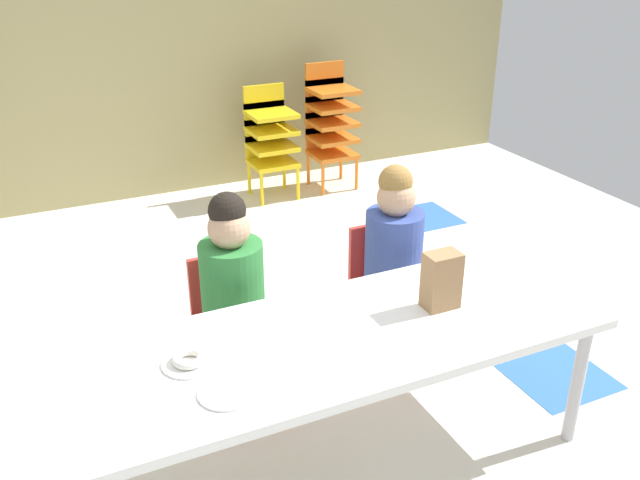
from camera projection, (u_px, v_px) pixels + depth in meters
The scene contains 11 objects.
ground_plane at pixel (242, 399), 3.03m from camera, with size 6.57×5.23×0.02m.
back_wall at pixel (98, 2), 4.59m from camera, with size 6.57×0.10×2.74m, color tan.
craft_table at pixel (326, 348), 2.45m from camera, with size 2.03×0.69×0.56m.
seated_child_near_camera at pixel (231, 278), 2.84m from camera, with size 0.35×0.35×0.92m.
seated_child_middle_seat at pixel (393, 244), 3.14m from camera, with size 0.32×0.31×0.92m.
kid_chair_yellow_stack at pixel (270, 135), 5.02m from camera, with size 0.32×0.30×0.80m.
kid_chair_orange_stack at pixel (330, 119), 5.18m from camera, with size 0.32×0.30×0.92m.
paper_bag_brown at pixel (441, 280), 2.58m from camera, with size 0.13×0.09×0.22m, color #9E754C.
paper_plate_near_edge at pixel (189, 363), 2.28m from camera, with size 0.18×0.18×0.01m, color white.
paper_plate_center_table at pixel (227, 393), 2.14m from camera, with size 0.18×0.18×0.01m, color white.
donut_powdered_on_plate at pixel (189, 358), 2.28m from camera, with size 0.11×0.11×0.03m, color white.
Camera 1 is at (-0.74, -2.36, 1.90)m, focal length 39.34 mm.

